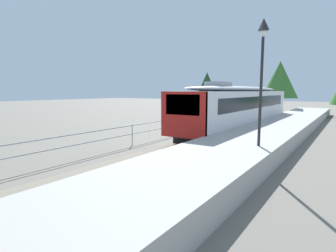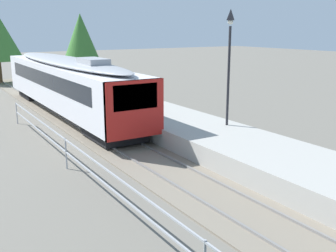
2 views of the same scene
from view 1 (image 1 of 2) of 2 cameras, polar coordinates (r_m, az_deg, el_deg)
ground_plane at (r=17.52m, az=-4.48°, el=-3.50°), size 160.00×160.00×0.00m
track_rails at (r=15.86m, az=4.08°, el=-4.51°), size 3.20×60.00×0.14m
commuter_train at (r=23.70m, az=14.90°, el=4.32°), size 2.82×19.26×3.74m
station_platform at (r=14.48m, az=15.36°, el=-4.22°), size 3.90×60.00×0.90m
platform_lamp_mid_platform at (r=12.50m, az=18.91°, el=13.09°), size 0.34×0.34×5.35m
tree_behind_carpark at (r=41.53m, az=22.10°, el=8.86°), size 4.90×4.90×7.32m
tree_distant_left at (r=45.90m, az=8.05°, el=8.33°), size 3.66×3.66×6.28m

